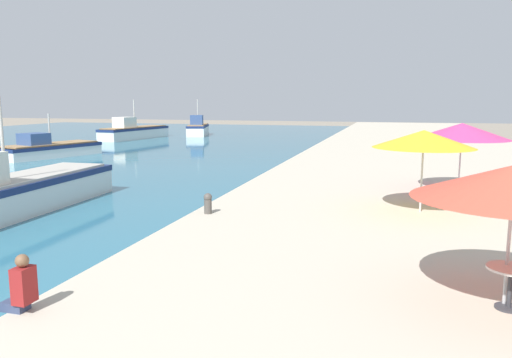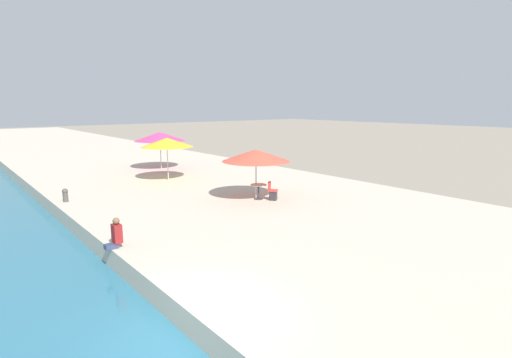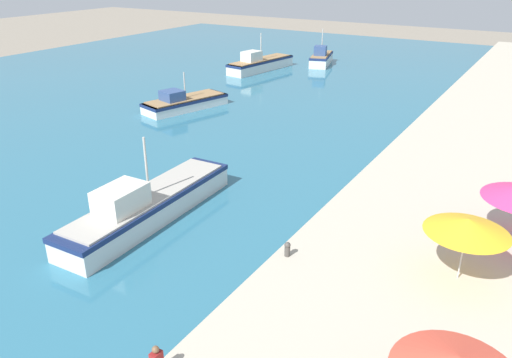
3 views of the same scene
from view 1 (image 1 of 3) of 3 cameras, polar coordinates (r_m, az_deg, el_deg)
The scene contains 11 objects.
water_basin at distance 51.54m, azimuth -25.99°, elevation 3.38°, with size 56.00×90.00×0.04m.
quay_promenade at distance 38.60m, azimuth 18.33°, elevation 2.75°, with size 16.00×90.00×0.72m.
fishing_boat_near at distance 20.33m, azimuth -26.97°, elevation -1.49°, with size 2.69×10.96×4.35m.
fishing_boat_mid at distance 40.37m, azimuth -22.57°, elevation 3.24°, with size 4.49×8.07×3.24m.
fishing_boat_far at distance 56.62m, azimuth -13.79°, elevation 5.33°, with size 3.70×10.00×4.28m.
fishing_boat_distant at distance 60.73m, azimuth -6.66°, elevation 5.77°, with size 3.62×6.44×4.34m.
cafe_umbrella_white at distance 16.49m, azimuth 18.62°, elevation 4.36°, with size 3.17×3.17×2.61m.
cafe_umbrella_striped at distance 20.93m, azimuth 22.47°, elevation 5.07°, with size 3.60×3.60×2.66m.
cafe_table at distance 9.65m, azimuth 27.08°, elevation -10.14°, with size 0.80×0.80×0.74m.
person_at_quay at distance 9.42m, azimuth -25.19°, elevation -11.04°, with size 0.54×0.36×1.01m.
mooring_bollard at distance 15.75m, azimuth -5.52°, elevation -2.72°, with size 0.26×0.26×0.65m.
Camera 1 is at (6.16, -1.36, 4.25)m, focal length 35.00 mm.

